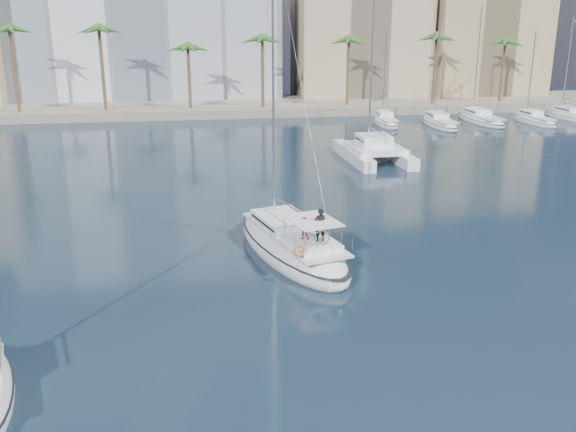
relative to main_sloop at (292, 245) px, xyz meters
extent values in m
plane|color=black|center=(-1.04, -3.10, -0.57)|extent=(160.00, 160.00, 0.00)
cube|color=gray|center=(-1.04, 57.90, 0.03)|extent=(120.00, 14.00, 1.20)
cube|color=white|center=(-13.04, 69.90, 13.43)|extent=(42.00, 16.00, 28.00)
cube|color=tan|center=(20.96, 66.90, 9.43)|extent=(20.00, 14.00, 20.00)
cube|color=tan|center=(40.96, 64.90, 8.43)|extent=(18.00, 12.00, 18.00)
cylinder|color=brown|center=(-1.04, 53.90, 4.68)|extent=(0.44, 0.44, 10.50)
sphere|color=#2E6525|center=(-1.04, 53.90, 9.93)|extent=(3.60, 3.60, 3.60)
cylinder|color=brown|center=(32.96, 53.90, 4.68)|extent=(0.44, 0.44, 10.50)
sphere|color=#2E6525|center=(32.96, 53.90, 9.93)|extent=(3.60, 3.60, 3.60)
ellipsoid|color=white|center=(0.00, 0.01, -0.17)|extent=(7.43, 13.56, 2.68)
ellipsoid|color=black|center=(0.00, 0.01, 0.21)|extent=(7.51, 13.69, 0.18)
cube|color=silver|center=(0.06, -0.23, 0.84)|extent=(5.42, 10.12, 0.12)
cube|color=white|center=(-0.34, 1.20, 1.20)|extent=(3.80, 4.81, 0.60)
cube|color=black|center=(-0.34, 1.20, 1.22)|extent=(3.69, 4.34, 0.14)
cylinder|color=#B7BABF|center=(-0.74, 2.64, 9.38)|extent=(0.15, 0.15, 16.95)
cylinder|color=#B7BABF|center=(-0.04, 0.13, 2.40)|extent=(1.51, 5.06, 0.11)
cube|color=white|center=(0.73, -2.63, 1.08)|extent=(3.23, 3.77, 0.36)
cube|color=white|center=(0.77, -2.75, 2.45)|extent=(3.23, 3.77, 0.04)
torus|color=silver|center=(1.07, -3.82, 1.75)|extent=(0.94, 0.31, 0.96)
torus|color=#DF510B|center=(-0.32, -4.73, 1.45)|extent=(0.66, 0.36, 0.64)
imported|color=black|center=(1.16, -2.86, 2.21)|extent=(0.75, 0.55, 1.89)
imported|color=maroon|center=(0.35, -2.38, 1.90)|extent=(0.74, 0.64, 1.28)
cube|color=white|center=(9.76, 24.09, -0.02)|extent=(1.77, 10.81, 1.10)
cube|color=white|center=(13.93, 24.31, -0.02)|extent=(1.77, 10.81, 1.10)
cube|color=white|center=(11.87, 23.66, 0.73)|extent=(5.09, 6.17, 0.50)
cube|color=white|center=(11.85, 24.20, 1.43)|extent=(3.13, 3.38, 1.00)
cube|color=black|center=(11.85, 24.20, 1.48)|extent=(3.12, 2.95, 0.18)
cylinder|color=#B7BABF|center=(11.76, 25.81, 8.10)|extent=(0.18, 0.18, 14.35)
ellipsoid|color=silver|center=(-0.10, 1.28, 0.43)|extent=(0.20, 0.38, 0.18)
sphere|color=silver|center=(-0.10, 1.47, 0.45)|extent=(0.10, 0.10, 0.10)
cube|color=gray|center=(-0.38, 1.28, 0.46)|extent=(0.44, 0.16, 0.10)
cube|color=gray|center=(0.17, 1.28, 0.46)|extent=(0.44, 0.16, 0.10)
camera|label=1|loc=(-5.49, -36.05, 13.65)|focal=40.00mm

